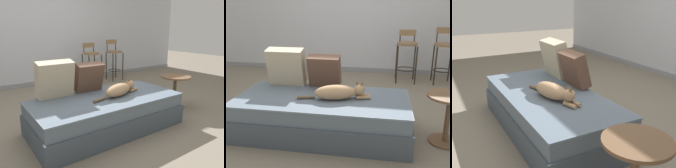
{
  "view_description": "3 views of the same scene",
  "coord_description": "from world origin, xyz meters",
  "views": [
    {
      "loc": [
        -1.35,
        -2.48,
        1.21
      ],
      "look_at": [
        0.15,
        -0.3,
        0.52
      ],
      "focal_mm": 35.0,
      "sensor_mm": 36.0,
      "label": 1
    },
    {
      "loc": [
        0.63,
        -2.87,
        1.35
      ],
      "look_at": [
        0.15,
        -0.3,
        0.52
      ],
      "focal_mm": 42.0,
      "sensor_mm": 36.0,
      "label": 2
    },
    {
      "loc": [
        2.27,
        -1.43,
        1.32
      ],
      "look_at": [
        0.15,
        -0.3,
        0.52
      ],
      "focal_mm": 42.0,
      "sensor_mm": 36.0,
      "label": 3
    }
  ],
  "objects": [
    {
      "name": "ground_plane",
      "position": [
        0.0,
        0.0,
        0.0
      ],
      "size": [
        16.0,
        16.0,
        0.0
      ],
      "primitive_type": "plane",
      "color": "slate",
      "rests_on": "ground"
    },
    {
      "name": "couch",
      "position": [
        0.0,
        -0.4,
        0.2
      ],
      "size": [
        1.82,
        0.88,
        0.4
      ],
      "color": "#44505B",
      "rests_on": "ground"
    },
    {
      "name": "throw_pillow_corner",
      "position": [
        -0.5,
        -0.07,
        0.62
      ],
      "size": [
        0.43,
        0.24,
        0.44
      ],
      "color": "beige",
      "rests_on": "couch"
    },
    {
      "name": "throw_pillow_middle",
      "position": [
        -0.05,
        -0.07,
        0.59
      ],
      "size": [
        0.36,
        0.22,
        0.38
      ],
      "color": "brown",
      "rests_on": "couch"
    },
    {
      "name": "cat",
      "position": [
        0.18,
        -0.43,
        0.48
      ],
      "size": [
        0.74,
        0.27,
        0.19
      ],
      "color": "tan",
      "rests_on": "couch"
    },
    {
      "name": "side_table",
      "position": [
        1.25,
        -0.39,
        0.33
      ],
      "size": [
        0.44,
        0.44,
        0.5
      ],
      "color": "brown",
      "rests_on": "ground"
    }
  ]
}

